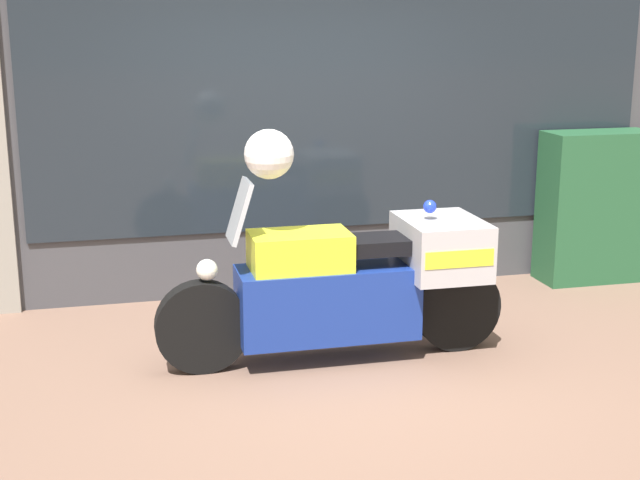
{
  "coord_description": "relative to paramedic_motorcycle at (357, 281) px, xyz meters",
  "views": [
    {
      "loc": [
        -1.48,
        -5.28,
        2.26
      ],
      "look_at": [
        -0.01,
        0.72,
        0.71
      ],
      "focal_mm": 50.0,
      "sensor_mm": 36.0,
      "label": 1
    }
  ],
  "objects": [
    {
      "name": "ground_plane",
      "position": [
        -0.12,
        -0.21,
        -0.54
      ],
      "size": [
        60.0,
        60.0,
        0.0
      ],
      "primitive_type": "plane",
      "color": "#7A5B4C"
    },
    {
      "name": "shop_building",
      "position": [
        -0.59,
        1.78,
        1.41
      ],
      "size": [
        6.48,
        0.55,
        3.9
      ],
      "color": "#424247",
      "rests_on": "ground"
    },
    {
      "name": "utility_cabinet",
      "position": [
        2.54,
        1.31,
        0.11
      ],
      "size": [
        0.95,
        0.42,
        1.31
      ],
      "primitive_type": "cube",
      "color": "#235633",
      "rests_on": "ground"
    },
    {
      "name": "white_helmet",
      "position": [
        -0.59,
        0.0,
        0.88
      ],
      "size": [
        0.32,
        0.32,
        0.32
      ],
      "primitive_type": "sphere",
      "color": "white",
      "rests_on": "paramedic_motorcycle"
    },
    {
      "name": "window_display",
      "position": [
        0.33,
        1.81,
        -0.09
      ],
      "size": [
        4.98,
        0.3,
        1.86
      ],
      "color": "slate",
      "rests_on": "ground"
    },
    {
      "name": "paramedic_motorcycle",
      "position": [
        0.0,
        0.0,
        0.0
      ],
      "size": [
        2.38,
        0.69,
        1.26
      ],
      "rotation": [
        0.0,
        0.0,
        3.14
      ],
      "color": "black",
      "rests_on": "ground"
    }
  ]
}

